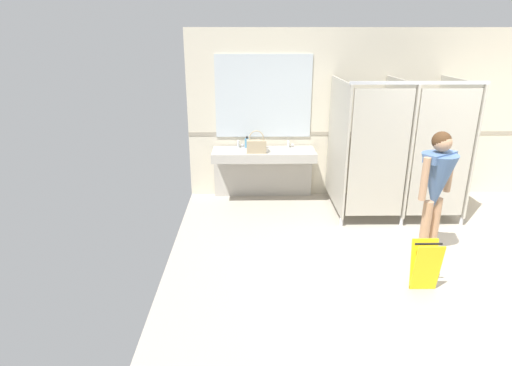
# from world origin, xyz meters

# --- Properties ---
(ground_plane) EXTENTS (7.57, 5.64, 0.10)m
(ground_plane) POSITION_xyz_m (0.00, 0.00, -0.05)
(ground_plane) COLOR #B2A899
(wall_back) EXTENTS (7.57, 0.12, 2.68)m
(wall_back) POSITION_xyz_m (0.00, 2.58, 1.34)
(wall_back) COLOR beige
(wall_back) RESTS_ON ground_plane
(wall_back_tile_band) EXTENTS (7.57, 0.01, 0.06)m
(wall_back_tile_band) POSITION_xyz_m (0.00, 2.52, 1.05)
(wall_back_tile_band) COLOR #9E937F
(wall_back_tile_band) RESTS_ON wall_back
(vanity_counter) EXTENTS (1.62, 0.58, 0.97)m
(vanity_counter) POSITION_xyz_m (-2.57, 2.30, 0.63)
(vanity_counter) COLOR #B2ADA3
(vanity_counter) RESTS_ON ground_plane
(mirror_panel) EXTENTS (1.52, 0.02, 1.29)m
(mirror_panel) POSITION_xyz_m (-2.57, 2.51, 1.65)
(mirror_panel) COLOR silver
(mirror_panel) RESTS_ON wall_back
(bathroom_stalls) EXTENTS (1.78, 1.33, 2.02)m
(bathroom_stalls) POSITION_xyz_m (-0.63, 1.66, 1.05)
(bathroom_stalls) COLOR #B2AD9E
(bathroom_stalls) RESTS_ON ground_plane
(person_standing) EXTENTS (0.55, 0.55, 1.57)m
(person_standing) POSITION_xyz_m (-0.67, 0.27, 0.98)
(person_standing) COLOR tan
(person_standing) RESTS_ON ground_plane
(handbag) EXTENTS (0.30, 0.14, 0.35)m
(handbag) POSITION_xyz_m (-2.69, 2.07, 0.97)
(handbag) COLOR tan
(handbag) RESTS_ON vanity_counter
(soap_dispenser) EXTENTS (0.07, 0.07, 0.18)m
(soap_dispenser) POSITION_xyz_m (-2.83, 2.38, 0.93)
(soap_dispenser) COLOR teal
(soap_dispenser) RESTS_ON vanity_counter
(paper_cup) EXTENTS (0.07, 0.07, 0.08)m
(paper_cup) POSITION_xyz_m (-2.53, 2.07, 0.90)
(paper_cup) COLOR white
(paper_cup) RESTS_ON vanity_counter
(wet_floor_sign) EXTENTS (0.28, 0.19, 0.55)m
(wet_floor_sign) POSITION_xyz_m (-0.95, -0.36, 0.29)
(wet_floor_sign) COLOR yellow
(wet_floor_sign) RESTS_ON ground_plane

